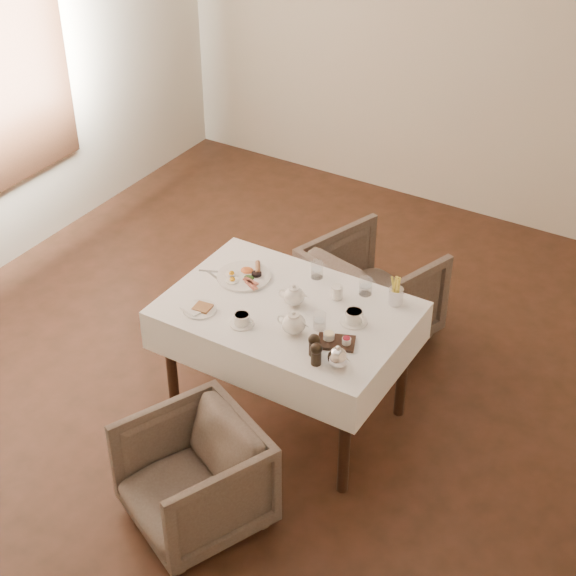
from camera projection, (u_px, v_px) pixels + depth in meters
The scene contains 20 objects.
table at pixel (287, 325), 4.70m from camera, with size 1.28×0.88×0.75m.
armchair_near at pixel (193, 478), 4.27m from camera, with size 0.61×0.63×0.57m, color #4D4139.
armchair_far at pixel (371, 293), 5.49m from camera, with size 0.69×0.71×0.65m, color #4D4139.
breakfast_plate at pixel (245, 275), 4.86m from camera, with size 0.30×0.30×0.04m.
side_plate at pixel (198, 309), 4.60m from camera, with size 0.19×0.18×0.02m.
teapot_centre at pixel (294, 295), 4.62m from camera, with size 0.16×0.12×0.12m, color white, non-canonical shape.
teapot_front at pixel (294, 322), 4.41m from camera, with size 0.17×0.13×0.13m, color white, non-canonical shape.
creamer at pixel (337, 292), 4.68m from camera, with size 0.06×0.06×0.07m, color white.
teacup_near at pixel (242, 320), 4.49m from camera, with size 0.13×0.13×0.06m.
teacup_far at pixel (354, 317), 4.50m from camera, with size 0.14×0.14×0.07m.
glass_left at pixel (317, 270), 4.84m from camera, with size 0.07×0.07×0.10m, color silver.
glass_mid at pixel (320, 321), 4.46m from camera, with size 0.07×0.07×0.09m, color silver.
glass_right at pixel (366, 286), 4.70m from camera, with size 0.07×0.07×0.10m, color silver.
condiment_board at pixel (336, 341), 4.37m from camera, with size 0.22×0.18×0.05m.
pepper_mill_left at pixel (314, 345), 4.27m from camera, with size 0.06×0.06×0.12m, color black, non-canonical shape.
pepper_mill_right at pixel (316, 354), 4.21m from camera, with size 0.06×0.06×0.12m, color black, non-canonical shape.
silver_pot at pixel (338, 356), 4.19m from camera, with size 0.12×0.10×0.13m, color white, non-canonical shape.
fries_cup at pixel (396, 292), 4.62m from camera, with size 0.08×0.08×0.16m.
cutlery_fork at pixel (217, 272), 4.90m from camera, with size 0.02×0.20×0.00m, color silver.
cutlery_knife at pixel (216, 278), 4.85m from camera, with size 0.01×0.19×0.00m, color silver.
Camera 1 is at (2.25, -3.46, 3.47)m, focal length 55.00 mm.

